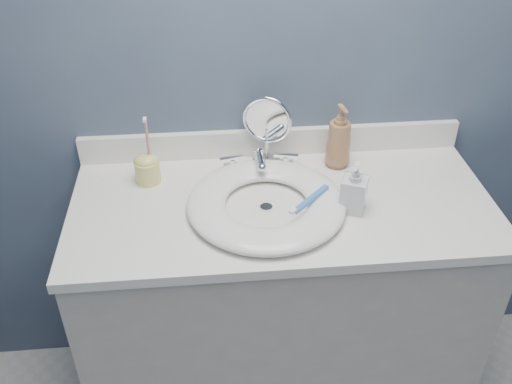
{
  "coord_description": "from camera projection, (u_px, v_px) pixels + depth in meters",
  "views": [
    {
      "loc": [
        -0.2,
        -0.34,
        1.85
      ],
      "look_at": [
        -0.08,
        0.94,
        0.94
      ],
      "focal_mm": 40.0,
      "sensor_mm": 36.0,
      "label": 1
    }
  ],
  "objects": [
    {
      "name": "back_wall",
      "position": [
        273.0,
        59.0,
        1.68
      ],
      "size": [
        2.2,
        0.02,
        2.4
      ],
      "primitive_type": "cube",
      "color": "#434D65",
      "rests_on": "ground"
    },
    {
      "name": "makeup_mirror",
      "position": [
        267.0,
        127.0,
        1.75
      ],
      "size": [
        0.15,
        0.09,
        0.23
      ],
      "rotation": [
        0.0,
        0.0,
        -0.35
      ],
      "color": "silver",
      "rests_on": "countertop"
    },
    {
      "name": "soap_bottle_amber",
      "position": [
        339.0,
        136.0,
        1.75
      ],
      "size": [
        0.09,
        0.09,
        0.21
      ],
      "primitive_type": "imported",
      "rotation": [
        0.0,
        0.0,
        0.18
      ],
      "color": "#9B6D46",
      "rests_on": "countertop"
    },
    {
      "name": "basin",
      "position": [
        266.0,
        203.0,
        1.61
      ],
      "size": [
        0.45,
        0.45,
        0.04
      ],
      "primitive_type": null,
      "color": "white",
      "rests_on": "countertop"
    },
    {
      "name": "drain",
      "position": [
        266.0,
        208.0,
        1.61
      ],
      "size": [
        0.04,
        0.04,
        0.01
      ],
      "primitive_type": "cylinder",
      "color": "silver",
      "rests_on": "countertop"
    },
    {
      "name": "faucet",
      "position": [
        259.0,
        163.0,
        1.76
      ],
      "size": [
        0.25,
        0.13,
        0.07
      ],
      "color": "silver",
      "rests_on": "countertop"
    },
    {
      "name": "vanity_cabinet",
      "position": [
        279.0,
        311.0,
        1.91
      ],
      "size": [
        1.2,
        0.55,
        0.85
      ],
      "primitive_type": "cube",
      "color": "beige",
      "rests_on": "ground"
    },
    {
      "name": "soap_bottle_clear",
      "position": [
        354.0,
        187.0,
        1.57
      ],
      "size": [
        0.09,
        0.09,
        0.15
      ],
      "primitive_type": "imported",
      "rotation": [
        0.0,
        0.0,
        -0.42
      ],
      "color": "silver",
      "rests_on": "countertop"
    },
    {
      "name": "toothbrush_lying",
      "position": [
        310.0,
        200.0,
        1.58
      ],
      "size": [
        0.13,
        0.13,
        0.02
      ],
      "rotation": [
        0.0,
        0.0,
        0.79
      ],
      "color": "#3773C6",
      "rests_on": "basin"
    },
    {
      "name": "backsplash",
      "position": [
        272.0,
        142.0,
        1.83
      ],
      "size": [
        1.22,
        0.02,
        0.09
      ],
      "primitive_type": "cube",
      "color": "white",
      "rests_on": "countertop"
    },
    {
      "name": "countertop",
      "position": [
        282.0,
        206.0,
        1.65
      ],
      "size": [
        1.22,
        0.57,
        0.03
      ],
      "primitive_type": "cube",
      "color": "white",
      "rests_on": "vanity_cabinet"
    },
    {
      "name": "toothbrush_holder",
      "position": [
        147.0,
        167.0,
        1.7
      ],
      "size": [
        0.08,
        0.08,
        0.22
      ],
      "rotation": [
        0.0,
        0.0,
        0.19
      ],
      "color": "#E3DD71",
      "rests_on": "countertop"
    }
  ]
}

